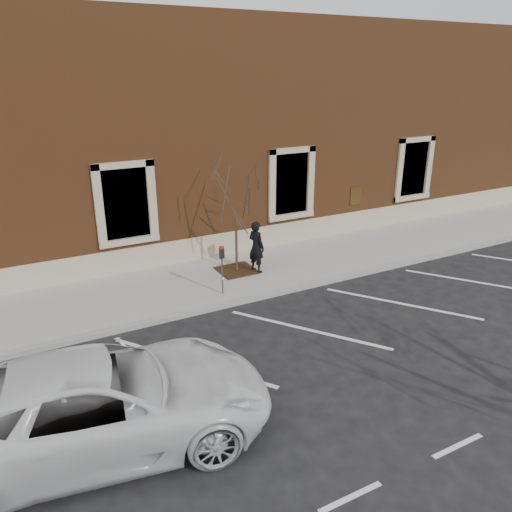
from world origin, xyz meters
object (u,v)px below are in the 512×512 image
man (256,247)px  white_truck (99,402)px  parking_meter (222,261)px  sapling (236,203)px

man → white_truck: 8.18m
man → white_truck: (-6.07, -5.47, -0.14)m
white_truck → parking_meter: bearing=-35.8°
parking_meter → white_truck: white_truck is taller
sapling → white_truck: 8.18m
parking_meter → sapling: 2.17m
man → sapling: sapling is taller
man → parking_meter: size_ratio=1.15×
sapling → white_truck: sapling is taller
man → parking_meter: 1.97m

